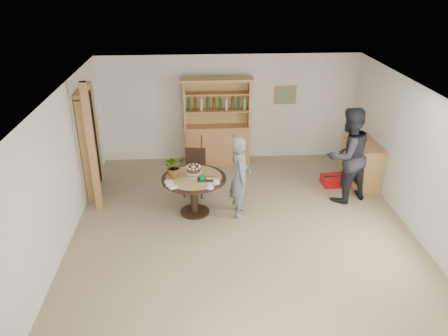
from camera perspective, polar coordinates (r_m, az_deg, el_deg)
ground at (r=7.71m, az=2.60°, el=-9.09°), size 7.00×7.00×0.00m
room_shell at (r=6.89m, az=2.89°, el=2.99°), size 6.04×7.04×2.52m
doorway at (r=9.19m, az=-17.19°, el=3.46°), size 0.13×1.10×2.18m
pine_post at (r=8.36m, az=-16.88°, el=2.40°), size 0.12×0.12×2.50m
hutch at (r=10.25m, az=-0.90°, el=4.35°), size 1.62×0.54×2.04m
sideboard at (r=9.82m, az=17.50°, el=0.79°), size 0.54×1.26×0.94m
dining_table at (r=8.14m, az=-3.94°, el=-2.16°), size 1.20×1.20×0.76m
dining_chair at (r=8.92m, az=-3.84°, el=-0.10°), size 0.49×0.49×0.95m
birthday_cake at (r=8.06m, az=-4.00°, el=-0.24°), size 0.30×0.30×0.20m
flower_vase at (r=8.04m, az=-6.52°, el=0.25°), size 0.47×0.44×0.42m
gift_tray at (r=7.95m, az=-2.43°, el=-1.37°), size 0.30×0.20×0.08m
coffee_cup_a at (r=7.81m, az=-1.05°, el=-1.76°), size 0.15×0.15×0.09m
coffee_cup_b at (r=7.66m, az=-1.88°, el=-2.39°), size 0.15×0.15×0.08m
napkins at (r=7.80m, az=-6.99°, el=-2.18°), size 0.24×0.33×0.03m
teen_boy at (r=8.01m, az=2.11°, el=-1.15°), size 0.40×0.59×1.58m
adult_person at (r=8.79m, az=15.83°, el=1.60°), size 1.14×1.03×1.92m
red_suitcase at (r=9.70m, az=14.44°, el=-1.55°), size 0.63×0.44×0.21m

